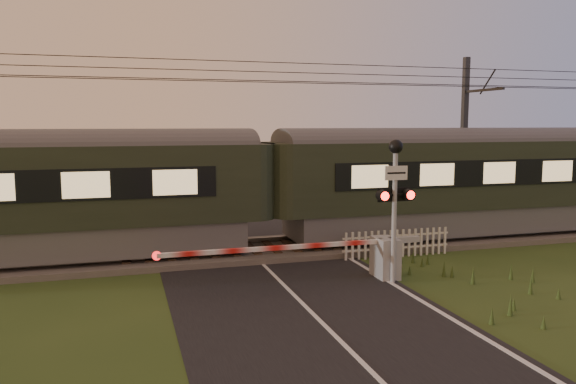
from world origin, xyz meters
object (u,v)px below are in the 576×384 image
object	(u,v)px
train	(266,187)
crossing_signal	(395,185)
catenary_mast	(465,139)
boom_gate	(373,256)
picket_fence	(397,243)

from	to	relation	value
train	crossing_signal	world-z (taller)	train
crossing_signal	catenary_mast	xyz separation A→B (m)	(6.53, 6.67, 0.94)
train	catenary_mast	bearing A→B (deg)	14.15
crossing_signal	catenary_mast	distance (m)	9.38
boom_gate	picket_fence	distance (m)	2.69
boom_gate	catenary_mast	bearing A→B (deg)	41.88
boom_gate	crossing_signal	world-z (taller)	crossing_signal
catenary_mast	picket_fence	bearing A→B (deg)	-141.04
train	boom_gate	distance (m)	4.64
train	picket_fence	size ratio (longest dim) A/B	10.90
boom_gate	picket_fence	bearing A→B (deg)	49.02
boom_gate	crossing_signal	size ratio (longest dim) A/B	1.90
crossing_signal	boom_gate	bearing A→B (deg)	121.96
crossing_signal	train	bearing A→B (deg)	117.42
crossing_signal	catenary_mast	bearing A→B (deg)	45.61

